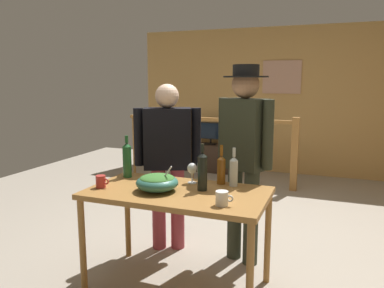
{
  "coord_description": "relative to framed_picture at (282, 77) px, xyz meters",
  "views": [
    {
      "loc": [
        0.89,
        -3.36,
        1.61
      ],
      "look_at": [
        -0.19,
        -0.54,
        1.1
      ],
      "focal_mm": 35.11,
      "sensor_mm": 36.0,
      "label": 1
    }
  ],
  "objects": [
    {
      "name": "stair_railing",
      "position": [
        -0.52,
        -1.03,
        -1.0
      ],
      "size": [
        2.76,
        0.1,
        1.08
      ],
      "color": "#9E6B33",
      "rests_on": "ground_plane"
    },
    {
      "name": "serving_table",
      "position": [
        -0.19,
        -4.07,
        -0.96
      ],
      "size": [
        1.36,
        0.74,
        0.79
      ],
      "color": "#9E6B33",
      "rests_on": "ground_plane"
    },
    {
      "name": "mug_red",
      "position": [
        -0.78,
        -4.21,
        -0.83
      ],
      "size": [
        0.11,
        0.08,
        0.1
      ],
      "color": "#B7332D",
      "rests_on": "serving_table"
    },
    {
      "name": "mug_white",
      "position": [
        0.22,
        -4.28,
        -0.83
      ],
      "size": [
        0.12,
        0.09,
        0.1
      ],
      "color": "white",
      "rests_on": "serving_table"
    },
    {
      "name": "flat_screen_tv",
      "position": [
        -1.16,
        -0.32,
        -0.95
      ],
      "size": [
        0.48,
        0.12,
        0.4
      ],
      "color": "black",
      "rests_on": "tv_console"
    },
    {
      "name": "wine_bottle_dark",
      "position": [
        -0.02,
        -4.0,
        -0.72
      ],
      "size": [
        0.07,
        0.07,
        0.36
      ],
      "color": "black",
      "rests_on": "serving_table"
    },
    {
      "name": "framed_picture",
      "position": [
        0.0,
        0.0,
        0.0
      ],
      "size": [
        0.64,
        0.03,
        0.55
      ],
      "primitive_type": "cube",
      "color": "tan"
    },
    {
      "name": "back_wall",
      "position": [
        -0.01,
        0.06,
        -0.41
      ],
      "size": [
        5.1,
        0.1,
        2.51
      ],
      "primitive_type": "cube",
      "color": "tan",
      "rests_on": "ground_plane"
    },
    {
      "name": "wine_bottle_clear",
      "position": [
        0.17,
        -3.8,
        -0.75
      ],
      "size": [
        0.07,
        0.07,
        0.31
      ],
      "color": "silver",
      "rests_on": "serving_table"
    },
    {
      "name": "wine_bottle_amber",
      "position": [
        0.06,
        -3.78,
        -0.75
      ],
      "size": [
        0.07,
        0.07,
        0.32
      ],
      "color": "brown",
      "rests_on": "serving_table"
    },
    {
      "name": "salad_bowl",
      "position": [
        -0.33,
        -4.14,
        -0.8
      ],
      "size": [
        0.32,
        0.32,
        0.2
      ],
      "color": "#337060",
      "rests_on": "serving_table"
    },
    {
      "name": "ground_plane",
      "position": [
        -0.01,
        -3.22,
        -1.67
      ],
      "size": [
        8.54,
        8.54,
        0.0
      ],
      "primitive_type": "plane",
      "color": "#9E9384"
    },
    {
      "name": "wine_bottle_green",
      "position": [
        -0.75,
        -3.86,
        -0.72
      ],
      "size": [
        0.07,
        0.07,
        0.36
      ],
      "color": "#1E5628",
      "rests_on": "serving_table"
    },
    {
      "name": "tv_console",
      "position": [
        -1.16,
        -0.29,
        -1.42
      ],
      "size": [
        0.9,
        0.4,
        0.48
      ],
      "primitive_type": "cube",
      "color": "#38281E",
      "rests_on": "ground_plane"
    },
    {
      "name": "person_standing_left",
      "position": [
        -0.56,
        -3.45,
        -0.73
      ],
      "size": [
        0.58,
        0.37,
        1.58
      ],
      "rotation": [
        0.0,
        0.0,
        3.55
      ],
      "color": "#9E3842",
      "rests_on": "ground_plane"
    },
    {
      "name": "wine_glass",
      "position": [
        -0.16,
        -3.84,
        -0.76
      ],
      "size": [
        0.08,
        0.08,
        0.17
      ],
      "color": "silver",
      "rests_on": "serving_table"
    },
    {
      "name": "person_standing_right",
      "position": [
        0.17,
        -3.45,
        -0.62
      ],
      "size": [
        0.52,
        0.38,
        1.74
      ],
      "rotation": [
        0.0,
        0.0,
        2.74
      ],
      "color": "#2D3323",
      "rests_on": "ground_plane"
    }
  ]
}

